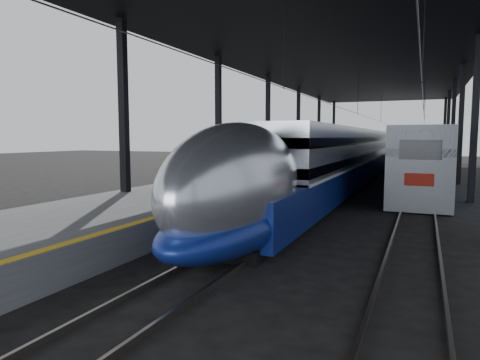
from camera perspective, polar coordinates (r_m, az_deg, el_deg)
The scene contains 7 objects.
ground at distance 13.90m, azimuth -8.79°, elevation -9.22°, with size 160.00×160.00×0.00m, color black.
platform at distance 33.26m, azimuth 4.52°, elevation 0.41°, with size 6.00×80.00×1.00m, color #4C4C4F.
yellow_strip at distance 32.42m, azimuth 9.22°, elevation 1.11°, with size 0.30×80.00×0.01m, color gold.
rails at distance 31.65m, azimuth 18.36°, elevation -0.90°, with size 6.52×80.00×0.16m.
canopy at distance 32.27m, azimuth 14.11°, elevation 15.45°, with size 18.00×75.00×9.47m.
tgv_train at distance 39.82m, azimuth 15.89°, elevation 3.17°, with size 2.91×65.20×4.17m.
second_train at distance 48.43m, azimuth 23.18°, elevation 3.52°, with size 3.01×56.05×4.14m.
Camera 1 is at (7.19, -11.35, 3.56)m, focal length 32.00 mm.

